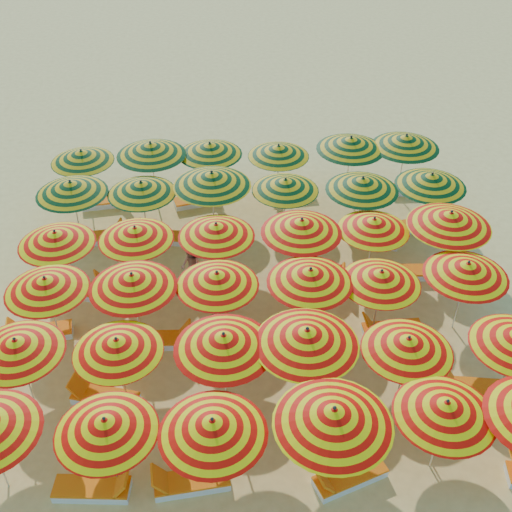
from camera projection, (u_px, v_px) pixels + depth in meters
name	position (u px, v px, depth m)	size (l,w,h in m)	color
ground	(257.00, 308.00, 19.28)	(120.00, 120.00, 0.00)	#F5CC6D
umbrella_1	(105.00, 426.00, 13.36)	(2.88, 2.88, 2.36)	silver
umbrella_2	(213.00, 427.00, 13.23)	(2.37, 2.37, 2.46)	silver
umbrella_3	(334.00, 417.00, 13.18)	(3.12, 3.12, 2.70)	silver
umbrella_4	(446.00, 408.00, 13.69)	(2.46, 2.46, 2.39)	silver
umbrella_6	(16.00, 346.00, 15.14)	(2.86, 2.86, 2.38)	silver
umbrella_7	(117.00, 345.00, 15.23)	(2.69, 2.69, 2.33)	silver
umbrella_8	(224.00, 342.00, 15.04)	(3.20, 3.20, 2.56)	silver
umbrella_9	(307.00, 337.00, 15.03)	(3.30, 3.30, 2.67)	silver
umbrella_10	(408.00, 344.00, 15.22)	(2.85, 2.85, 2.36)	silver
umbrella_12	(46.00, 284.00, 16.90)	(2.45, 2.45, 2.40)	silver
umbrella_13	(132.00, 281.00, 16.87)	(3.13, 3.13, 2.50)	silver
umbrella_14	(217.00, 279.00, 17.08)	(2.34, 2.34, 2.40)	silver
umbrella_15	(310.00, 276.00, 17.07)	(3.06, 3.06, 2.48)	silver
umbrella_16	(381.00, 277.00, 17.21)	(2.80, 2.80, 2.34)	silver
umbrella_17	(467.00, 269.00, 17.31)	(2.84, 2.84, 2.46)	silver
umbrella_18	(56.00, 238.00, 18.55)	(2.62, 2.62, 2.38)	silver
umbrella_19	(135.00, 233.00, 18.75)	(2.47, 2.47, 2.37)	silver
umbrella_20	(216.00, 230.00, 18.80)	(2.83, 2.83, 2.42)	silver
umbrella_21	(302.00, 226.00, 18.76)	(2.42, 2.42, 2.56)	silver
umbrella_22	(374.00, 224.00, 19.19)	(2.39, 2.39, 2.32)	silver
umbrella_23	(450.00, 219.00, 18.89)	(2.65, 2.65, 2.65)	silver
umbrella_24	(71.00, 188.00, 20.59)	(2.55, 2.55, 2.46)	silver
umbrella_25	(141.00, 188.00, 20.72)	(2.44, 2.44, 2.38)	silver
umbrella_26	(212.00, 179.00, 20.62)	(3.36, 3.36, 2.69)	silver
umbrella_27	(285.00, 185.00, 20.92)	(2.94, 2.94, 2.35)	silver
umbrella_28	(362.00, 184.00, 20.67)	(2.58, 2.58, 2.52)	silver
umbrella_29	(431.00, 180.00, 20.92)	(3.11, 3.11, 2.48)	silver
umbrella_30	(82.00, 156.00, 22.43)	(2.91, 2.91, 2.34)	silver
umbrella_31	(151.00, 149.00, 22.37)	(3.10, 3.10, 2.60)	silver
umbrella_32	(210.00, 149.00, 22.69)	(2.82, 2.82, 2.43)	silver
umbrella_33	(278.00, 151.00, 22.76)	(2.78, 2.78, 2.33)	silver
umbrella_34	(351.00, 143.00, 22.73)	(3.12, 3.12, 2.58)	silver
umbrella_35	(406.00, 141.00, 22.84)	(2.58, 2.58, 2.58)	silver
lounger_0	(94.00, 489.00, 14.35)	(1.77, 0.71, 0.69)	white
lounger_1	(190.00, 482.00, 14.48)	(1.79, 0.79, 0.69)	white
lounger_2	(348.00, 477.00, 14.59)	(1.83, 1.16, 0.69)	white
lounger_4	(104.00, 397.00, 16.40)	(1.82, 1.03, 0.69)	white
lounger_5	(474.00, 388.00, 16.63)	(1.80, 0.83, 0.69)	white
lounger_6	(40.00, 333.00, 18.23)	(1.80, 0.85, 0.69)	white
lounger_7	(162.00, 340.00, 18.02)	(1.75, 0.63, 0.69)	white
lounger_8	(290.00, 334.00, 18.19)	(1.75, 0.63, 0.69)	white
lounger_9	(391.00, 330.00, 18.34)	(1.77, 0.69, 0.69)	white
lounger_10	(84.00, 290.00, 19.69)	(1.83, 1.16, 0.69)	white
lounger_11	(124.00, 282.00, 20.01)	(1.83, 1.10, 0.69)	white
lounger_12	(317.00, 279.00, 20.12)	(1.81, 0.87, 0.69)	white
lounger_13	(420.00, 272.00, 20.40)	(1.76, 0.68, 0.69)	white
lounger_14	(99.00, 237.00, 21.86)	(1.79, 0.81, 0.69)	white
lounger_15	(162.00, 237.00, 21.90)	(1.81, 0.88, 0.69)	white
lounger_16	(372.00, 239.00, 21.81)	(1.83, 1.16, 0.69)	white
lounger_17	(403.00, 227.00, 22.33)	(1.82, 1.01, 0.69)	white
lounger_18	(107.00, 202.00, 23.63)	(1.80, 0.81, 0.69)	white
lounger_19	(199.00, 200.00, 23.71)	(1.82, 1.00, 0.69)	white
lounger_20	(290.00, 194.00, 24.06)	(1.79, 0.80, 0.69)	white
lounger_21	(412.00, 189.00, 24.32)	(1.74, 0.60, 0.69)	white
beachgoer_a	(218.00, 295.00, 18.68)	(0.52, 0.34, 1.43)	tan
beachgoer_b	(191.00, 266.00, 19.68)	(0.72, 0.56, 1.48)	tan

